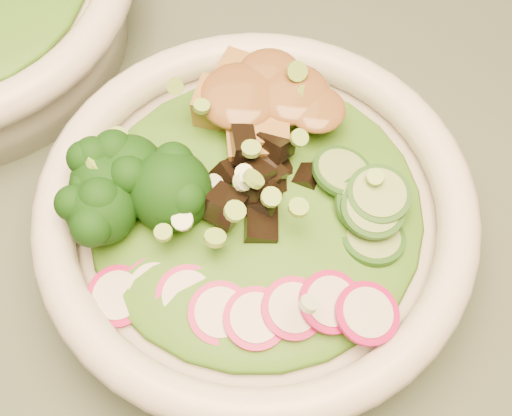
# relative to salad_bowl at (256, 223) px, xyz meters

# --- Properties ---
(salad_bowl) EXTENTS (0.26, 0.26, 0.07)m
(salad_bowl) POSITION_rel_salad_bowl_xyz_m (0.00, 0.00, 0.00)
(salad_bowl) COLOR silver
(salad_bowl) RESTS_ON dining_table
(lettuce_bed) EXTENTS (0.19, 0.19, 0.02)m
(lettuce_bed) POSITION_rel_salad_bowl_xyz_m (0.00, -0.00, 0.02)
(lettuce_bed) COLOR #286515
(lettuce_bed) RESTS_ON salad_bowl
(broccoli_florets) EXTENTS (0.09, 0.08, 0.04)m
(broccoli_florets) POSITION_rel_salad_bowl_xyz_m (-0.06, -0.01, 0.04)
(broccoli_florets) COLOR black
(broccoli_florets) RESTS_ON salad_bowl
(radish_slices) EXTENTS (0.11, 0.06, 0.02)m
(radish_slices) POSITION_rel_salad_bowl_xyz_m (0.01, -0.06, 0.02)
(radish_slices) COLOR #B10D53
(radish_slices) RESTS_ON salad_bowl
(cucumber_slices) EXTENTS (0.08, 0.08, 0.03)m
(cucumber_slices) POSITION_rel_salad_bowl_xyz_m (0.06, 0.00, 0.03)
(cucumber_slices) COLOR #8CB665
(cucumber_slices) RESTS_ON salad_bowl
(mushroom_heap) EXTENTS (0.08, 0.08, 0.04)m
(mushroom_heap) POSITION_rel_salad_bowl_xyz_m (-0.00, 0.01, 0.03)
(mushroom_heap) COLOR black
(mushroom_heap) RESTS_ON salad_bowl
(tofu_cubes) EXTENTS (0.10, 0.08, 0.03)m
(tofu_cubes) POSITION_rel_salad_bowl_xyz_m (-0.00, 0.06, 0.03)
(tofu_cubes) COLOR olive
(tofu_cubes) RESTS_ON salad_bowl
(peanut_sauce) EXTENTS (0.07, 0.05, 0.02)m
(peanut_sauce) POSITION_rel_salad_bowl_xyz_m (-0.00, 0.06, 0.04)
(peanut_sauce) COLOR brown
(peanut_sauce) RESTS_ON tofu_cubes
(scallion_garnish) EXTENTS (0.18, 0.18, 0.02)m
(scallion_garnish) POSITION_rel_salad_bowl_xyz_m (0.00, -0.00, 0.04)
(scallion_garnish) COLOR #7FB540
(scallion_garnish) RESTS_ON salad_bowl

